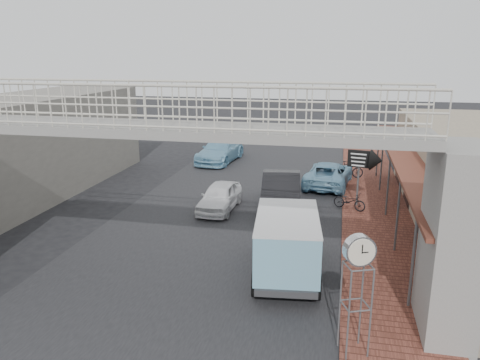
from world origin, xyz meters
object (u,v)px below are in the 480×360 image
at_px(motorcycle_far, 349,170).
at_px(arrow_sign, 374,161).
at_px(motorcycle_near, 349,201).
at_px(white_hatchback, 220,197).
at_px(angkot_van, 287,237).
at_px(angkot_far, 220,150).
at_px(dark_sedan, 281,191).
at_px(street_clock, 359,256).
at_px(angkot_curb, 329,174).

height_order(motorcycle_far, arrow_sign, arrow_sign).
bearing_deg(motorcycle_near, white_hatchback, 123.93).
xyz_separation_m(angkot_van, motorcycle_near, (2.08, 7.08, -0.87)).
distance_m(angkot_far, motorcycle_near, 12.22).
xyz_separation_m(dark_sedan, arrow_sign, (4.17, 0.75, 1.50)).
relative_size(dark_sedan, angkot_van, 1.09).
bearing_deg(angkot_far, street_clock, -60.97).
bearing_deg(angkot_far, angkot_curb, -25.99).
height_order(dark_sedan, angkot_curb, dark_sedan).
bearing_deg(angkot_curb, angkot_van, 91.83).
bearing_deg(angkot_far, motorcycle_far, -13.65).
relative_size(white_hatchback, motorcycle_far, 2.25).
distance_m(dark_sedan, motorcycle_near, 3.19).
relative_size(angkot_curb, motorcycle_near, 3.09).
relative_size(motorcycle_near, motorcycle_far, 0.94).
distance_m(white_hatchback, angkot_far, 10.14).
relative_size(angkot_van, arrow_sign, 1.67).
distance_m(white_hatchback, motorcycle_near, 6.01).
bearing_deg(motorcycle_far, white_hatchback, 131.24).
xyz_separation_m(white_hatchback, street_clock, (5.93, -9.93, 1.98)).
xyz_separation_m(motorcycle_near, arrow_sign, (1.01, 0.56, 1.82)).
height_order(angkot_far, motorcycle_far, angkot_far).
distance_m(motorcycle_near, motorcycle_far, 5.81).
relative_size(angkot_curb, motorcycle_far, 2.90).
distance_m(dark_sedan, arrow_sign, 4.50).
xyz_separation_m(angkot_van, arrow_sign, (3.09, 7.64, 0.95)).
bearing_deg(motorcycle_near, angkot_far, 68.15).
bearing_deg(motorcycle_near, dark_sedan, 117.67).
height_order(motorcycle_near, arrow_sign, arrow_sign).
relative_size(white_hatchback, arrow_sign, 1.35).
xyz_separation_m(white_hatchback, angkot_van, (3.85, -6.07, 0.74)).
xyz_separation_m(dark_sedan, angkot_van, (1.08, -6.89, 0.55)).
bearing_deg(angkot_curb, motorcycle_near, 111.37).
bearing_deg(white_hatchback, angkot_van, -56.36).
bearing_deg(angkot_van, motorcycle_near, 67.03).
height_order(white_hatchback, motorcycle_near, white_hatchback).
distance_m(white_hatchback, motorcycle_far, 9.03).
bearing_deg(dark_sedan, angkot_curb, 58.52).
bearing_deg(arrow_sign, motorcycle_near, -139.20).
height_order(angkot_far, angkot_van, angkot_van).
bearing_deg(white_hatchback, motorcycle_near, 10.98).
xyz_separation_m(white_hatchback, angkot_far, (-2.55, 9.81, 0.12)).
relative_size(white_hatchback, street_clock, 1.23).
distance_m(white_hatchback, street_clock, 11.73).
distance_m(angkot_van, arrow_sign, 8.30).
bearing_deg(angkot_van, motorcycle_far, 74.23).
bearing_deg(arrow_sign, street_clock, -83.18).
xyz_separation_m(white_hatchback, motorcycle_near, (5.93, 1.01, -0.12)).
bearing_deg(arrow_sign, angkot_van, -100.18).
relative_size(angkot_far, motorcycle_near, 3.35).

